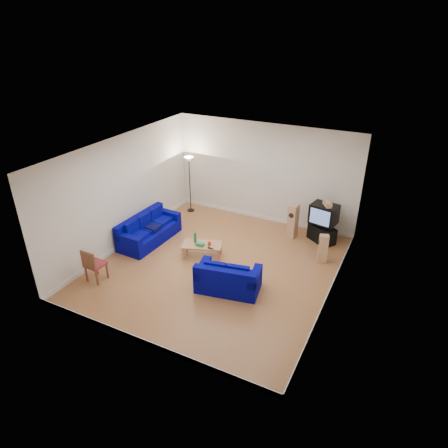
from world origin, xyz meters
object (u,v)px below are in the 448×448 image
at_px(sofa_loveseat, 228,280).
at_px(television, 324,214).
at_px(sofa_three_seat, 148,232).
at_px(tv_stand, 322,234).
at_px(coffee_table, 202,246).

height_order(sofa_loveseat, television, television).
xyz_separation_m(sofa_three_seat, tv_stand, (4.65, 2.29, -0.05)).
relative_size(sofa_three_seat, tv_stand, 2.56).
distance_m(sofa_loveseat, tv_stand, 3.73).
relative_size(tv_stand, television, 0.98).
height_order(tv_stand, television, television).
bearing_deg(sofa_three_seat, tv_stand, 118.34).
relative_size(sofa_three_seat, television, 2.49).
height_order(coffee_table, tv_stand, tv_stand).
height_order(sofa_loveseat, tv_stand, sofa_loveseat).
bearing_deg(sofa_three_seat, sofa_loveseat, 72.46).
bearing_deg(sofa_loveseat, coffee_table, 130.17).
bearing_deg(sofa_three_seat, coffee_table, 90.05).
height_order(sofa_three_seat, coffee_table, sofa_three_seat).
bearing_deg(tv_stand, coffee_table, -104.40).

